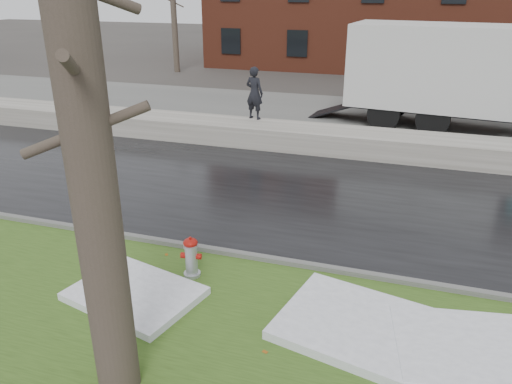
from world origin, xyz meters
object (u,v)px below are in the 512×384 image
(fire_hydrant, at_px, (191,255))
(box_truck, at_px, (467,77))
(tree, at_px, (87,137))
(worker, at_px, (254,93))

(fire_hydrant, relative_size, box_truck, 0.07)
(tree, xyz_separation_m, worker, (-1.92, 12.17, -1.99))
(fire_hydrant, distance_m, worker, 9.49)
(tree, distance_m, box_truck, 16.56)
(fire_hydrant, height_order, tree, tree)
(box_truck, bearing_deg, worker, -147.73)
(worker, bearing_deg, fire_hydrant, 115.99)
(fire_hydrant, bearing_deg, box_truck, 57.47)
(fire_hydrant, bearing_deg, worker, 91.32)
(box_truck, bearing_deg, fire_hydrant, -106.64)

